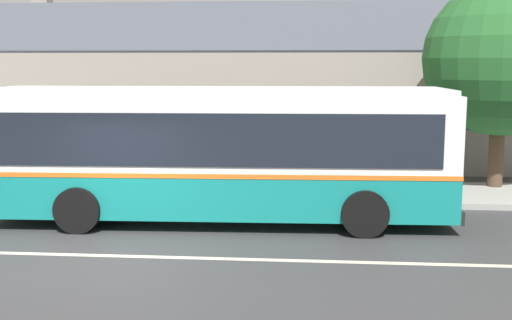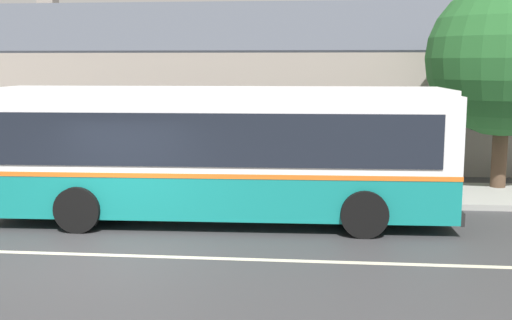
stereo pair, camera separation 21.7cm
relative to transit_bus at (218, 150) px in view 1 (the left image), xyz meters
name	(u,v)px [view 1 (the left image)]	position (x,y,z in m)	size (l,w,h in m)	color
ground_plane	(107,256)	(-1.72, -2.90, -1.65)	(300.00, 300.00, 0.00)	#38383A
sidewalk_far	(174,190)	(-1.72, 3.10, -1.57)	(60.00, 3.00, 0.15)	#9E9E99
lane_divider_stripe	(107,256)	(-1.72, -2.90, -1.64)	(60.00, 0.16, 0.01)	beige
community_building	(213,100)	(-1.86, 11.50, 0.45)	(27.61, 10.30, 7.05)	gray
transit_bus	(218,150)	(0.00, 0.00, 0.00)	(10.60, 3.00, 3.06)	#147F7A
street_tree_primary	(500,63)	(7.27, 3.97, 1.96)	(4.29, 4.29, 5.89)	#4C3828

